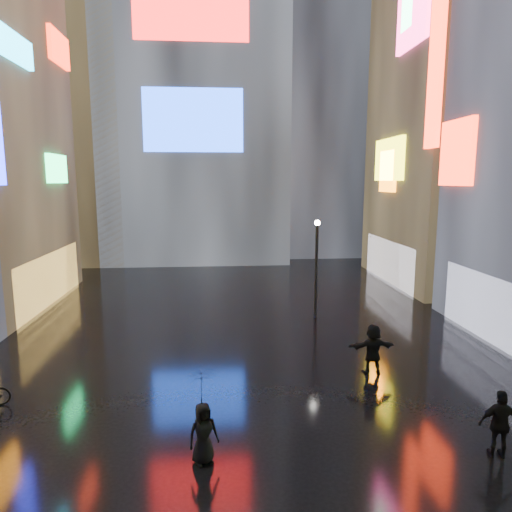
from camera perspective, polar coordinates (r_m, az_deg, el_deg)
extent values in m
plane|color=black|center=(22.49, -1.71, -9.29)|extent=(140.00, 140.00, 0.00)
cube|color=#FFC659|center=(29.60, -24.40, -2.56)|extent=(0.20, 10.00, 3.00)
cube|color=#1CFF73|center=(30.69, -23.63, 9.96)|extent=(0.25, 3.00, 1.71)
cube|color=#1AC5FF|center=(26.58, -28.38, 22.27)|extent=(0.25, 4.84, 1.37)
cube|color=#FF250C|center=(33.47, -23.42, 22.69)|extent=(0.25, 3.32, 1.94)
cube|color=white|center=(22.70, 28.16, -6.29)|extent=(0.20, 9.00, 3.00)
cube|color=#FF250C|center=(25.42, 23.83, 11.72)|extent=(0.25, 2.99, 3.26)
cube|color=#FF250C|center=(28.77, 21.67, 22.44)|extent=(0.25, 1.40, 10.00)
cube|color=black|center=(36.29, 24.98, 19.36)|extent=(10.00, 12.00, 28.00)
cube|color=white|center=(34.05, 16.33, -0.62)|extent=(0.20, 9.00, 3.00)
cube|color=#FFF719|center=(33.81, 16.30, 11.50)|extent=(0.25, 4.92, 2.91)
cube|color=#FF327D|center=(32.67, 19.01, 26.40)|extent=(0.25, 4.36, 3.46)
cube|color=orange|center=(33.90, 16.16, 10.12)|extent=(0.25, 2.63, 2.87)
cube|color=#1CFF73|center=(33.56, 18.58, 27.60)|extent=(0.25, 1.69, 2.90)
cube|color=black|center=(47.37, -7.62, 26.26)|extent=(16.00, 14.00, 42.00)
cube|color=#194CFF|center=(38.52, -7.85, 16.48)|extent=(8.00, 0.20, 5.00)
cube|color=black|center=(49.32, 7.68, 20.78)|extent=(12.00, 12.00, 34.00)
cube|color=black|center=(45.53, -22.06, 16.06)|extent=(10.00, 10.00, 26.00)
cylinder|color=black|center=(24.15, 7.54, -1.91)|extent=(0.16, 0.16, 5.00)
sphere|color=white|center=(23.78, 7.67, 4.12)|extent=(0.30, 0.30, 0.30)
imported|color=black|center=(14.23, 28.24, -18.02)|extent=(1.14, 0.65, 1.84)
imported|color=black|center=(12.62, -6.61, -21.14)|extent=(0.92, 0.77, 1.61)
imported|color=black|center=(18.01, 14.38, -11.20)|extent=(1.79, 0.63, 1.92)
imported|color=black|center=(12.03, -6.72, -16.02)|extent=(1.09, 1.07, 0.88)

